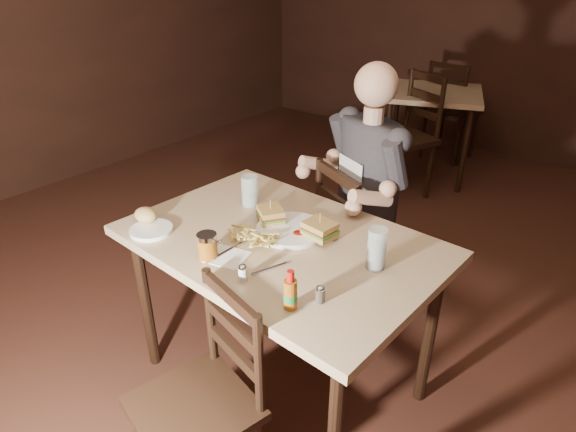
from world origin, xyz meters
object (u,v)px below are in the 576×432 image
Objects in this scene: main_table at (280,255)px; chair_near at (194,408)px; syrup_dispenser at (208,246)px; side_plate at (151,231)px; hot_sauce at (290,290)px; bg_table at (432,101)px; glass_left at (250,191)px; bg_chair_near at (400,138)px; diner at (363,161)px; dinner_plate at (291,231)px; bg_chair_far at (452,111)px; glass_right at (377,249)px; chair_far at (364,244)px.

chair_near is at bearing -80.69° from main_table.
side_plate is at bearing -174.40° from syrup_dispenser.
bg_table is at bearing 105.44° from hot_sauce.
glass_left reaches higher than chair_near.
bg_chair_near reaches higher than chair_near.
syrup_dispenser reaches higher than main_table.
syrup_dispenser is (0.42, -2.48, 0.33)m from bg_chair_near.
diner reaches higher than bg_table.
chair_near is at bearing -81.94° from dinner_plate.
glass_right is (0.95, -3.25, 0.38)m from bg_chair_far.
bg_table is 2.23m from diner.
diner reaches higher than syrup_dispenser.
chair_near is at bearing -127.12° from hot_sauce.
hot_sauce is (0.29, -0.92, -0.08)m from diner.
hot_sauce is at bearing -74.56° from bg_table.
bg_table is 3.06m from syrup_dispenser.
main_table is at bearing 69.27° from syrup_dispenser.
chair_far is at bearing 108.60° from bg_chair_far.
bg_chair_far is 3.60m from side_plate.
dinner_plate is (0.55, -2.69, 0.10)m from bg_table.
bg_chair_far is 3.42× the size of dinner_plate.
main_table is 2.28m from bg_chair_near.
diner is (0.01, 0.61, 0.22)m from main_table.
bg_chair_near is (-0.55, 2.20, -0.20)m from main_table.
dinner_plate is 1.64× the size of side_plate.
glass_left is 0.89× the size of glass_right.
bg_table is at bearing 129.18° from diner.
glass_left is at bearing 115.52° from syrup_dispenser.
chair_near is at bearing -52.50° from bg_chair_near.
bg_table is 3.04m from side_plate.
main_table is 0.11m from dinner_plate.
dinner_plate is 1.97× the size of hot_sauce.
glass_left is at bearing -58.52° from bg_chair_near.
bg_table is at bearing 101.16° from syrup_dispenser.
main_table is 7.66× the size of side_plate.
glass_right reaches higher than chair_far.
bg_chair_far reaches higher than main_table.
syrup_dispenser is at bearing -55.75° from bg_chair_near.
chair_near is at bearing -79.10° from bg_table.
hot_sauce reaches higher than chair_far.
bg_table is 1.09× the size of bg_chair_far.
bg_chair_near reaches higher than main_table.
glass_right is (0.95, -2.70, 0.17)m from bg_table.
diner reaches higher than bg_chair_far.
glass_right reaches higher than glass_left.
diner is at bearing -46.14° from bg_chair_near.
hot_sauce is (0.85, -3.07, 0.16)m from bg_table.
glass_left is at bearing 164.45° from dinner_plate.
glass_left is at bearing 71.28° from side_plate.
dinner_plate is 2.78× the size of syrup_dispenser.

